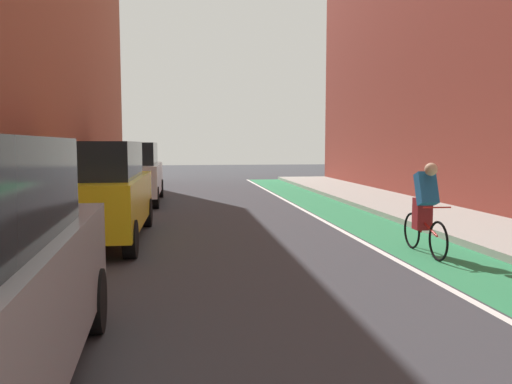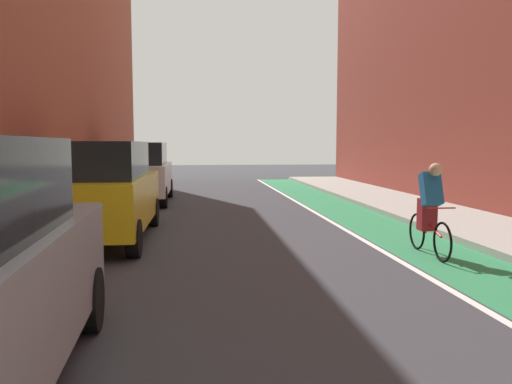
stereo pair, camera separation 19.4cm
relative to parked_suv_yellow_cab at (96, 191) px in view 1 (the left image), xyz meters
name	(u,v)px [view 1 (the left image)]	position (x,y,z in m)	size (l,w,h in m)	color
ground_plane	(269,276)	(2.93, -3.16, -1.02)	(80.81, 80.81, 0.00)	#38383D
bike_lane_paint	(413,244)	(6.11, -1.16, -1.02)	(1.60, 36.73, 0.00)	#2D8451
lane_divider_stripe	(369,245)	(5.21, -1.16, -1.02)	(0.12, 36.73, 0.00)	white
parked_suv_yellow_cab	(96,191)	(0.00, 0.00, 0.00)	(1.95, 4.55, 1.98)	yellow
parked_suv_white	(129,172)	(0.00, 6.73, 0.00)	(2.03, 4.33, 1.98)	silver
cyclist_far	(425,209)	(5.88, -2.05, -0.21)	(0.48, 1.72, 1.61)	black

